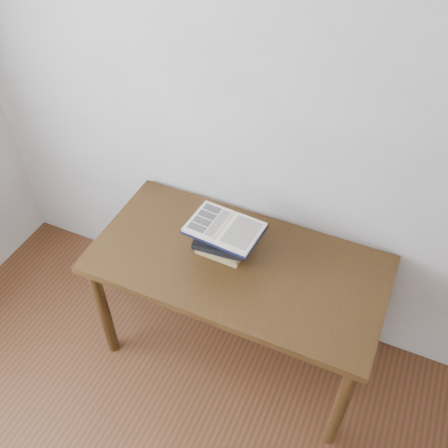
% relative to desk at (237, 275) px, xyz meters
% --- Properties ---
extents(desk, '(1.36, 0.68, 0.73)m').
position_rel_desk_xyz_m(desk, '(0.00, 0.00, 0.00)').
color(desk, '#412C10').
rests_on(desk, ground).
extents(book_stack, '(0.27, 0.21, 0.15)m').
position_rel_desk_xyz_m(book_stack, '(-0.10, 0.04, 0.18)').
color(book_stack, '#A29453').
rests_on(book_stack, desk).
extents(open_book, '(0.34, 0.25, 0.03)m').
position_rel_desk_xyz_m(open_book, '(-0.08, 0.03, 0.26)').
color(open_book, black).
rests_on(open_book, book_stack).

